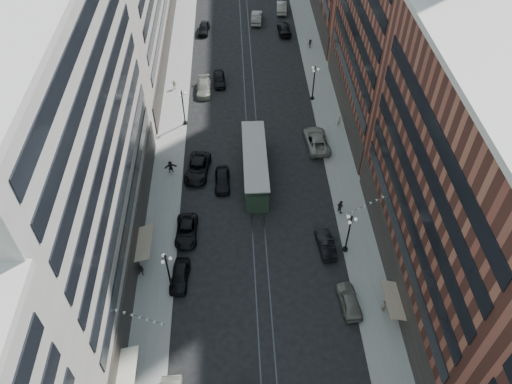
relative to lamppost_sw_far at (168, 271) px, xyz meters
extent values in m
plane|color=black|center=(9.20, 32.00, -3.10)|extent=(220.00, 220.00, 0.00)
cube|color=gray|center=(-1.80, 42.00, -3.02)|extent=(4.00, 180.00, 0.15)
cube|color=gray|center=(20.20, 42.00, -3.02)|extent=(4.00, 180.00, 0.15)
cube|color=#2D2D33|center=(8.50, 42.00, -3.09)|extent=(0.12, 180.00, 0.02)
cube|color=#2D2D33|center=(9.90, 42.00, -3.09)|extent=(0.12, 180.00, 0.02)
cube|color=#AAA397|center=(-7.80, 5.00, 10.90)|extent=(8.00, 36.00, 28.00)
cube|color=brown|center=(26.20, 0.00, 8.90)|extent=(8.00, 30.00, 24.00)
cylinder|color=black|center=(0.00, 0.00, -2.80)|extent=(0.56, 0.56, 0.30)
cylinder|color=black|center=(0.00, 0.00, -0.35)|extent=(0.18, 0.18, 5.20)
sphere|color=black|center=(0.00, 0.00, 2.45)|extent=(0.24, 0.24, 0.24)
sphere|color=white|center=(0.45, 0.00, 2.05)|extent=(0.36, 0.36, 0.36)
sphere|color=white|center=(-0.22, 0.39, 2.05)|extent=(0.36, 0.36, 0.36)
sphere|color=white|center=(-0.22, -0.39, 2.05)|extent=(0.36, 0.36, 0.36)
cylinder|color=black|center=(0.00, 27.00, -2.80)|extent=(0.56, 0.56, 0.30)
cylinder|color=black|center=(0.00, 27.00, -0.35)|extent=(0.18, 0.18, 5.20)
sphere|color=black|center=(0.00, 27.00, 2.45)|extent=(0.24, 0.24, 0.24)
sphere|color=white|center=(0.45, 27.00, 2.05)|extent=(0.36, 0.36, 0.36)
sphere|color=white|center=(-0.22, 27.39, 2.05)|extent=(0.36, 0.36, 0.36)
sphere|color=white|center=(-0.22, 26.61, 2.05)|extent=(0.36, 0.36, 0.36)
cylinder|color=black|center=(18.40, 4.00, -2.80)|extent=(0.56, 0.56, 0.30)
cylinder|color=black|center=(18.40, 4.00, -0.35)|extent=(0.18, 0.18, 5.20)
sphere|color=black|center=(18.40, 4.00, 2.45)|extent=(0.24, 0.24, 0.24)
sphere|color=white|center=(18.85, 4.00, 2.05)|extent=(0.36, 0.36, 0.36)
sphere|color=white|center=(18.18, 4.39, 2.05)|extent=(0.36, 0.36, 0.36)
sphere|color=white|center=(18.18, 3.61, 2.05)|extent=(0.36, 0.36, 0.36)
cylinder|color=black|center=(18.40, 32.00, -2.80)|extent=(0.56, 0.56, 0.30)
cylinder|color=black|center=(18.40, 32.00, -0.35)|extent=(0.18, 0.18, 5.20)
sphere|color=black|center=(18.40, 32.00, 2.45)|extent=(0.24, 0.24, 0.24)
sphere|color=white|center=(18.85, 32.00, 2.05)|extent=(0.36, 0.36, 0.36)
sphere|color=white|center=(18.18, 32.39, 2.05)|extent=(0.36, 0.36, 0.36)
sphere|color=white|center=(18.18, 31.61, 2.05)|extent=(0.36, 0.36, 0.36)
cube|color=#263B29|center=(9.20, 16.23, -1.72)|extent=(2.64, 12.69, 2.75)
cube|color=gray|center=(9.20, 16.23, -0.03)|extent=(1.69, 11.63, 0.63)
cube|color=gray|center=(9.20, 16.23, 0.39)|extent=(2.85, 12.90, 0.16)
cylinder|color=black|center=(9.20, 11.47, -2.73)|extent=(2.43, 0.74, 0.74)
cylinder|color=black|center=(9.20, 20.99, -2.73)|extent=(2.43, 0.74, 0.74)
imported|color=black|center=(1.19, 7.02, -2.40)|extent=(2.45, 5.09, 1.40)
imported|color=#67655B|center=(17.57, -2.67, -2.32)|extent=(2.22, 4.67, 1.54)
imported|color=black|center=(-3.22, 1.78, -2.12)|extent=(0.84, 0.52, 1.64)
imported|color=#B5AD96|center=(20.77, -3.55, -2.20)|extent=(0.67, 0.96, 1.49)
imported|color=black|center=(2.08, 17.08, -2.28)|extent=(3.47, 6.18, 1.63)
imported|color=gray|center=(2.40, 34.84, -2.35)|extent=(2.10, 5.12, 1.49)
imported|color=black|center=(1.92, 53.10, -2.33)|extent=(2.25, 4.65, 1.53)
imported|color=black|center=(16.31, 4.46, -2.36)|extent=(1.97, 4.57, 1.46)
imported|color=gray|center=(17.60, 21.68, -2.24)|extent=(3.24, 6.35, 1.72)
imported|color=black|center=(16.00, 52.24, -2.32)|extent=(2.35, 5.41, 1.55)
imported|color=black|center=(4.72, 36.98, -2.34)|extent=(2.06, 4.55, 1.52)
imported|color=slate|center=(11.40, 56.50, -2.23)|extent=(2.32, 5.40, 1.73)
imported|color=black|center=(-1.26, 17.29, -2.10)|extent=(1.64, 0.80, 1.70)
imported|color=beige|center=(-2.01, 35.65, -2.20)|extent=(0.95, 0.60, 1.50)
imported|color=black|center=(18.73, 9.64, -2.09)|extent=(0.86, 0.95, 1.72)
imported|color=#C0B79F|center=(21.12, 25.50, -2.00)|extent=(0.78, 0.62, 1.89)
imported|color=black|center=(19.87, 46.67, -2.20)|extent=(0.97, 0.41, 1.49)
imported|color=black|center=(5.16, 14.87, -2.32)|extent=(1.88, 4.60, 1.56)
imported|color=gray|center=(16.24, 60.31, -2.24)|extent=(2.21, 5.32, 1.71)
imported|color=black|center=(0.81, 1.06, -2.34)|extent=(2.18, 4.58, 1.51)
camera|label=1|loc=(7.16, -28.69, 40.06)|focal=35.00mm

